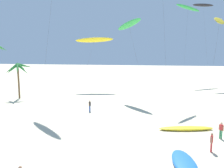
{
  "coord_description": "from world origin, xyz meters",
  "views": [
    {
      "loc": [
        6.08,
        -3.94,
        8.41
      ],
      "look_at": [
        2.31,
        16.44,
        5.53
      ],
      "focal_mm": 35.84,
      "sensor_mm": 36.0,
      "label": 1
    }
  ],
  "objects_px": {
    "flying_kite_3": "(203,5)",
    "person_foreground_walker": "(90,105)",
    "flying_kite_8": "(188,8)",
    "grounded_kite_3": "(184,163)",
    "person_near_right": "(212,142)",
    "flying_kite_2": "(94,40)",
    "person_far_watcher": "(221,130)",
    "grounded_kite_2": "(186,128)",
    "flying_kite_7": "(129,24)",
    "flying_kite_1": "(220,21)",
    "palm_tree_0": "(18,69)"
  },
  "relations": [
    {
      "from": "person_foreground_walker",
      "to": "flying_kite_8",
      "type": "bearing_deg",
      "value": 63.18
    },
    {
      "from": "grounded_kite_3",
      "to": "person_foreground_walker",
      "type": "bearing_deg",
      "value": 129.34
    },
    {
      "from": "flying_kite_7",
      "to": "person_near_right",
      "type": "distance_m",
      "value": 26.01
    },
    {
      "from": "flying_kite_3",
      "to": "grounded_kite_3",
      "type": "distance_m",
      "value": 49.55
    },
    {
      "from": "flying_kite_7",
      "to": "person_foreground_walker",
      "type": "distance_m",
      "value": 16.46
    },
    {
      "from": "flying_kite_7",
      "to": "person_far_watcher",
      "type": "height_order",
      "value": "flying_kite_7"
    },
    {
      "from": "flying_kite_8",
      "to": "person_foreground_walker",
      "type": "xyz_separation_m",
      "value": [
        -17.78,
        -35.17,
        -19.66
      ]
    },
    {
      "from": "person_near_right",
      "to": "person_far_watcher",
      "type": "bearing_deg",
      "value": 63.27
    },
    {
      "from": "grounded_kite_2",
      "to": "person_foreground_walker",
      "type": "distance_m",
      "value": 13.86
    },
    {
      "from": "flying_kite_8",
      "to": "person_far_watcher",
      "type": "xyz_separation_m",
      "value": [
        -2.17,
        -42.87,
        -19.63
      ]
    },
    {
      "from": "flying_kite_3",
      "to": "person_far_watcher",
      "type": "distance_m",
      "value": 43.06
    },
    {
      "from": "flying_kite_1",
      "to": "person_foreground_walker",
      "type": "bearing_deg",
      "value": -145.6
    },
    {
      "from": "flying_kite_2",
      "to": "person_foreground_walker",
      "type": "relative_size",
      "value": 7.33
    },
    {
      "from": "person_near_right",
      "to": "person_far_watcher",
      "type": "xyz_separation_m",
      "value": [
        1.66,
        3.3,
        0.01
      ]
    },
    {
      "from": "flying_kite_2",
      "to": "grounded_kite_3",
      "type": "height_order",
      "value": "flying_kite_2"
    },
    {
      "from": "grounded_kite_2",
      "to": "person_near_right",
      "type": "height_order",
      "value": "person_near_right"
    },
    {
      "from": "flying_kite_2",
      "to": "person_foreground_walker",
      "type": "distance_m",
      "value": 22.47
    },
    {
      "from": "flying_kite_8",
      "to": "flying_kite_3",
      "type": "bearing_deg",
      "value": -57.85
    },
    {
      "from": "flying_kite_8",
      "to": "grounded_kite_2",
      "type": "xyz_separation_m",
      "value": [
        -5.15,
        -40.82,
        -20.38
      ]
    },
    {
      "from": "palm_tree_0",
      "to": "flying_kite_2",
      "type": "bearing_deg",
      "value": 48.53
    },
    {
      "from": "flying_kite_7",
      "to": "grounded_kite_3",
      "type": "relative_size",
      "value": 3.04
    },
    {
      "from": "grounded_kite_2",
      "to": "person_far_watcher",
      "type": "xyz_separation_m",
      "value": [
        2.98,
        -2.05,
        0.75
      ]
    },
    {
      "from": "flying_kite_2",
      "to": "flying_kite_8",
      "type": "height_order",
      "value": "flying_kite_8"
    },
    {
      "from": "person_far_watcher",
      "to": "flying_kite_2",
      "type": "bearing_deg",
      "value": 126.38
    },
    {
      "from": "flying_kite_3",
      "to": "flying_kite_7",
      "type": "height_order",
      "value": "flying_kite_3"
    },
    {
      "from": "flying_kite_3",
      "to": "flying_kite_7",
      "type": "xyz_separation_m",
      "value": [
        -16.25,
        -20.69,
        -6.82
      ]
    },
    {
      "from": "flying_kite_2",
      "to": "person_far_watcher",
      "type": "bearing_deg",
      "value": -53.62
    },
    {
      "from": "flying_kite_7",
      "to": "person_far_watcher",
      "type": "xyz_separation_m",
      "value": [
        11.12,
        -17.48,
        -12.44
      ]
    },
    {
      "from": "palm_tree_0",
      "to": "flying_kite_8",
      "type": "bearing_deg",
      "value": 40.43
    },
    {
      "from": "flying_kite_3",
      "to": "person_near_right",
      "type": "relative_size",
      "value": 12.33
    },
    {
      "from": "flying_kite_7",
      "to": "flying_kite_8",
      "type": "distance_m",
      "value": 29.55
    },
    {
      "from": "person_far_watcher",
      "to": "flying_kite_3",
      "type": "bearing_deg",
      "value": 82.36
    },
    {
      "from": "grounded_kite_3",
      "to": "person_near_right",
      "type": "height_order",
      "value": "person_near_right"
    },
    {
      "from": "flying_kite_8",
      "to": "person_foreground_walker",
      "type": "relative_size",
      "value": 13.09
    },
    {
      "from": "flying_kite_2",
      "to": "person_foreground_walker",
      "type": "bearing_deg",
      "value": -77.31
    },
    {
      "from": "flying_kite_3",
      "to": "grounded_kite_2",
      "type": "bearing_deg",
      "value": -102.65
    },
    {
      "from": "palm_tree_0",
      "to": "flying_kite_7",
      "type": "xyz_separation_m",
      "value": [
        20.05,
        3.02,
        7.92
      ]
    },
    {
      "from": "grounded_kite_2",
      "to": "person_far_watcher",
      "type": "height_order",
      "value": "person_far_watcher"
    },
    {
      "from": "person_near_right",
      "to": "flying_kite_2",
      "type": "bearing_deg",
      "value": 121.05
    },
    {
      "from": "person_foreground_walker",
      "to": "grounded_kite_2",
      "type": "bearing_deg",
      "value": -24.13
    },
    {
      "from": "flying_kite_3",
      "to": "person_foreground_walker",
      "type": "bearing_deg",
      "value": -124.24
    },
    {
      "from": "grounded_kite_3",
      "to": "flying_kite_1",
      "type": "bearing_deg",
      "value": 71.91
    },
    {
      "from": "flying_kite_2",
      "to": "grounded_kite_3",
      "type": "distance_m",
      "value": 38.5
    },
    {
      "from": "flying_kite_8",
      "to": "grounded_kite_2",
      "type": "bearing_deg",
      "value": -97.19
    },
    {
      "from": "flying_kite_7",
      "to": "person_foreground_walker",
      "type": "height_order",
      "value": "flying_kite_7"
    },
    {
      "from": "flying_kite_3",
      "to": "grounded_kite_3",
      "type": "xyz_separation_m",
      "value": [
        -9.35,
        -44.36,
        -19.99
      ]
    },
    {
      "from": "person_near_right",
      "to": "person_far_watcher",
      "type": "relative_size",
      "value": 0.99
    },
    {
      "from": "flying_kite_2",
      "to": "person_near_right",
      "type": "distance_m",
      "value": 37.02
    },
    {
      "from": "flying_kite_2",
      "to": "flying_kite_7",
      "type": "distance_m",
      "value": 13.25
    },
    {
      "from": "grounded_kite_2",
      "to": "person_foreground_walker",
      "type": "xyz_separation_m",
      "value": [
        -12.63,
        5.66,
        0.72
      ]
    }
  ]
}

